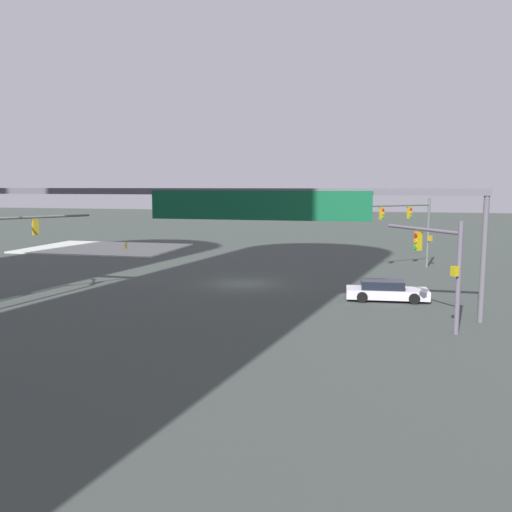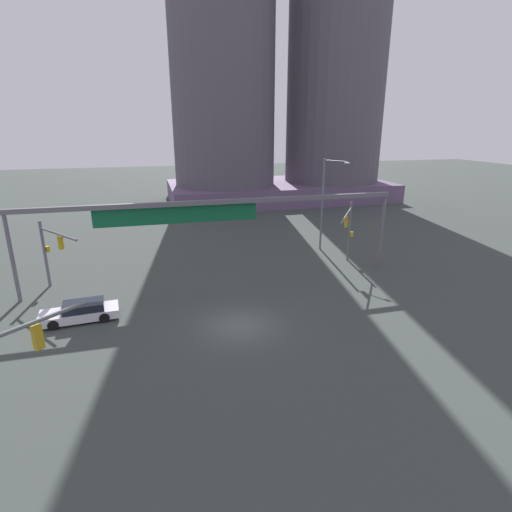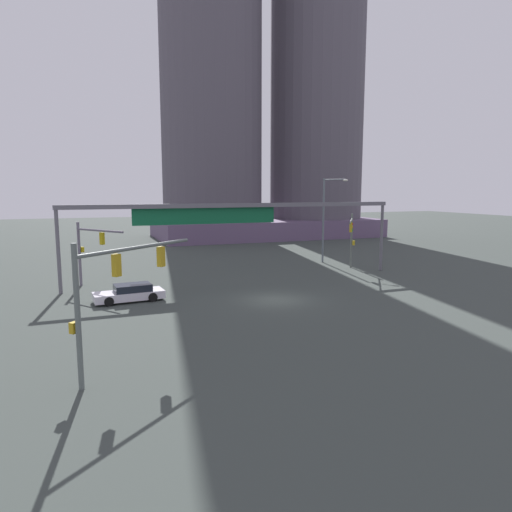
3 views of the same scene
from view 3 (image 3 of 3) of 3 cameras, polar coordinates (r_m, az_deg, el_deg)
The scene contains 8 objects.
ground_plane at distance 32.93m, azimuth 2.46°, elevation -5.49°, with size 219.37×219.37×0.00m, color #39403C.
traffic_signal_near_corner at distance 20.12m, azimuth -17.32°, elevation -3.04°, with size 5.69×4.76×5.80m.
traffic_signal_opposite_side at distance 45.60m, azimuth 11.74°, elevation 2.84°, with size 4.09×5.51×5.46m.
traffic_signal_cross_street at distance 38.94m, azimuth -20.04°, elevation 1.31°, with size 3.31×4.74×5.23m.
streetlamp_curved_arm at distance 49.71m, azimuth 8.68°, elevation 5.16°, with size 1.56×2.74×9.02m.
overhead_sign_gantry at distance 39.03m, azimuth -2.98°, elevation 5.23°, with size 29.23×0.43×6.68m.
highrise_twin_tower at distance 79.90m, azimuth 1.30°, elevation 20.72°, with size 36.39×17.78×51.07m.
sedan_car_approaching at distance 33.67m, azimuth -15.37°, elevation -4.46°, with size 4.93×2.24×1.21m.
Camera 3 is at (-12.67, -29.38, 7.77)m, focal length 32.24 mm.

